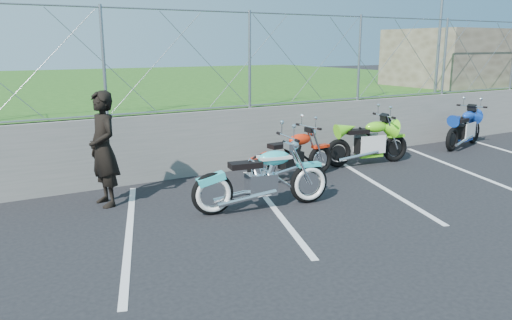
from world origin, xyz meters
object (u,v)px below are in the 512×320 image
sportbike_green (369,144)px  person_standing (103,149)px  naked_orange (293,157)px  sportbike_blue (464,130)px  cruiser_turquoise (264,180)px

sportbike_green → person_standing: 5.79m
naked_orange → person_standing: bearing=173.3°
sportbike_blue → person_standing: 9.28m
person_standing → cruiser_turquoise: bearing=47.7°
sportbike_blue → naked_orange: bearing=167.9°
naked_orange → sportbike_blue: bearing=0.6°
cruiser_turquoise → person_standing: person_standing is taller
naked_orange → person_standing: person_standing is taller
naked_orange → sportbike_blue: size_ratio=1.05×
sportbike_blue → person_standing: size_ratio=1.05×
cruiser_turquoise → sportbike_blue: (7.10, 1.68, -0.01)m
sportbike_green → person_standing: person_standing is taller
cruiser_turquoise → person_standing: size_ratio=1.24×
cruiser_turquoise → sportbike_green: (3.60, 1.48, -0.00)m
sportbike_blue → cruiser_turquoise: bearing=177.1°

